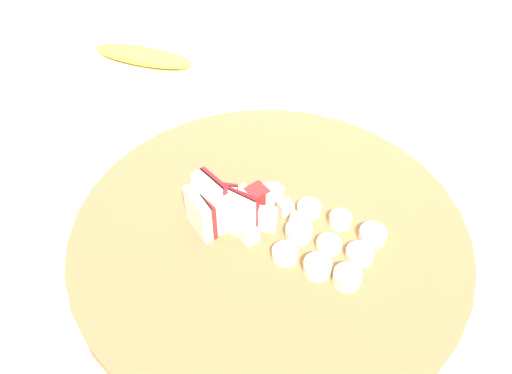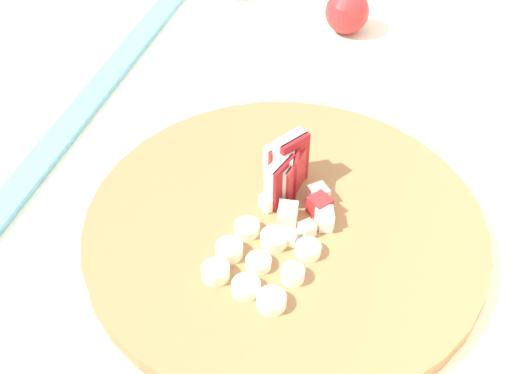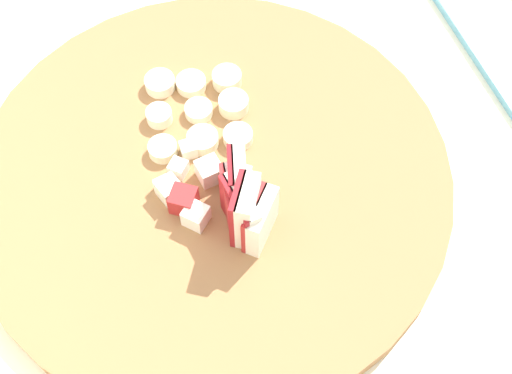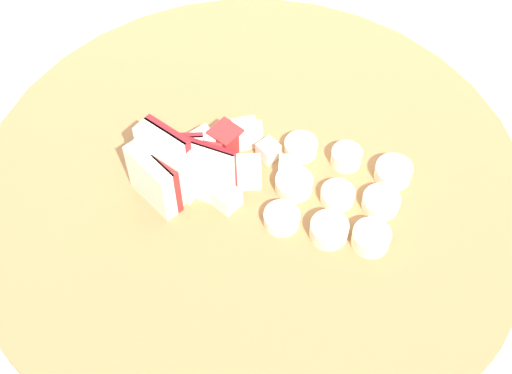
{
  "view_description": "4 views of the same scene",
  "coord_description": "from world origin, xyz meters",
  "px_view_note": "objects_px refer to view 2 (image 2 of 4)",
  "views": [
    {
      "loc": [
        0.1,
        -0.39,
        1.32
      ],
      "look_at": [
        -0.02,
        0.01,
        0.92
      ],
      "focal_mm": 35.59,
      "sensor_mm": 36.0,
      "label": 1
    },
    {
      "loc": [
        0.49,
        0.08,
        1.42
      ],
      "look_at": [
        -0.0,
        -0.06,
        0.92
      ],
      "focal_mm": 46.08,
      "sensor_mm": 36.0,
      "label": 2
    },
    {
      "loc": [
        -0.33,
        0.05,
        1.46
      ],
      "look_at": [
        -0.03,
        -0.06,
        0.91
      ],
      "focal_mm": 50.67,
      "sensor_mm": 36.0,
      "label": 3
    },
    {
      "loc": [
        0.04,
        -0.36,
        1.36
      ],
      "look_at": [
        0.01,
        -0.05,
        0.92
      ],
      "focal_mm": 50.99,
      "sensor_mm": 36.0,
      "label": 4
    }
  ],
  "objects_px": {
    "banana_slice_rows": "(258,262)",
    "whole_apple": "(347,12)",
    "apple_dice_pile": "(304,208)",
    "cutting_board": "(284,228)",
    "apple_wedge_fan": "(288,168)"
  },
  "relations": [
    {
      "from": "whole_apple",
      "to": "apple_wedge_fan",
      "type": "bearing_deg",
      "value": 1.0
    },
    {
      "from": "cutting_board",
      "to": "apple_wedge_fan",
      "type": "height_order",
      "value": "apple_wedge_fan"
    },
    {
      "from": "cutting_board",
      "to": "banana_slice_rows",
      "type": "relative_size",
      "value": 3.9
    },
    {
      "from": "cutting_board",
      "to": "apple_dice_pile",
      "type": "distance_m",
      "value": 0.03
    },
    {
      "from": "apple_wedge_fan",
      "to": "whole_apple",
      "type": "relative_size",
      "value": 1.23
    },
    {
      "from": "cutting_board",
      "to": "apple_dice_pile",
      "type": "height_order",
      "value": "apple_dice_pile"
    },
    {
      "from": "banana_slice_rows",
      "to": "cutting_board",
      "type": "bearing_deg",
      "value": 171.31
    },
    {
      "from": "apple_dice_pile",
      "to": "whole_apple",
      "type": "height_order",
      "value": "whole_apple"
    },
    {
      "from": "apple_dice_pile",
      "to": "banana_slice_rows",
      "type": "bearing_deg",
      "value": -18.14
    },
    {
      "from": "banana_slice_rows",
      "to": "whole_apple",
      "type": "height_order",
      "value": "whole_apple"
    },
    {
      "from": "apple_dice_pile",
      "to": "banana_slice_rows",
      "type": "height_order",
      "value": "apple_dice_pile"
    },
    {
      "from": "apple_wedge_fan",
      "to": "apple_dice_pile",
      "type": "bearing_deg",
      "value": 36.83
    },
    {
      "from": "cutting_board",
      "to": "apple_wedge_fan",
      "type": "xyz_separation_m",
      "value": [
        -0.06,
        -0.01,
        0.04
      ]
    },
    {
      "from": "banana_slice_rows",
      "to": "whole_apple",
      "type": "xyz_separation_m",
      "value": [
        -0.52,
        -0.01,
        0.01
      ]
    },
    {
      "from": "apple_dice_pile",
      "to": "banana_slice_rows",
      "type": "distance_m",
      "value": 0.09
    }
  ]
}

